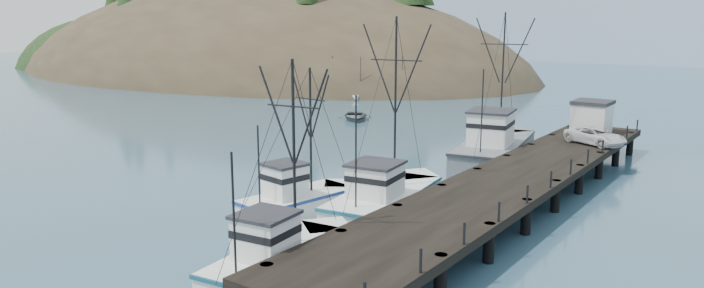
# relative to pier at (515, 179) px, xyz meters

# --- Properties ---
(ground) EXTENTS (400.00, 400.00, 0.00)m
(ground) POSITION_rel_pier_xyz_m (-14.00, -16.00, -1.69)
(ground) COLOR #2F5269
(ground) RESTS_ON ground
(pier) EXTENTS (6.00, 44.00, 2.00)m
(pier) POSITION_rel_pier_xyz_m (0.00, 0.00, 0.00)
(pier) COLOR black
(pier) RESTS_ON ground
(headland) EXTENTS (134.80, 78.00, 51.00)m
(headland) POSITION_rel_pier_xyz_m (-88.95, 62.61, -6.24)
(headland) COLOR #382D1E
(headland) RESTS_ON ground
(distant_ridge_far) EXTENTS (180.00, 25.00, 18.00)m
(distant_ridge_far) POSITION_rel_pier_xyz_m (-54.00, 169.00, -1.69)
(distant_ridge_far) COLOR silver
(distant_ridge_far) RESTS_ON ground
(moored_sailboats) EXTENTS (25.59, 19.07, 6.35)m
(moored_sailboats) POSITION_rel_pier_xyz_m (-43.80, 42.00, -1.36)
(moored_sailboats) COLOR white
(moored_sailboats) RESTS_ON ground
(trawler_near) EXTENTS (4.15, 9.96, 10.23)m
(trawler_near) POSITION_rel_pier_xyz_m (-4.59, -16.71, -0.87)
(trawler_near) COLOR white
(trawler_near) RESTS_ON ground
(trawler_mid) EXTENTS (4.22, 8.95, 9.14)m
(trawler_mid) POSITION_rel_pier_xyz_m (-9.98, -9.10, -0.87)
(trawler_mid) COLOR white
(trawler_mid) RESTS_ON ground
(trawler_far) EXTENTS (5.21, 12.04, 12.13)m
(trawler_far) POSITION_rel_pier_xyz_m (-6.13, -5.46, -0.87)
(trawler_far) COLOR white
(trawler_far) RESTS_ON ground
(work_vessel) EXTENTS (6.62, 14.90, 12.51)m
(work_vessel) POSITION_rel_pier_xyz_m (-5.83, 10.71, -0.46)
(work_vessel) COLOR slate
(work_vessel) RESTS_ON ground
(pier_shed) EXTENTS (3.00, 3.20, 2.80)m
(pier_shed) POSITION_rel_pier_xyz_m (-0.18, 17.77, 1.73)
(pier_shed) COLOR silver
(pier_shed) RESTS_ON pier
(pickup_truck) EXTENTS (5.35, 4.08, 1.35)m
(pickup_truck) POSITION_rel_pier_xyz_m (1.50, 12.75, 0.98)
(pickup_truck) COLOR silver
(pickup_truck) RESTS_ON pier
(motorboat) EXTENTS (6.61, 6.90, 1.16)m
(motorboat) POSITION_rel_pier_xyz_m (-27.94, 21.95, -1.69)
(motorboat) COLOR #4F5558
(motorboat) RESTS_ON ground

